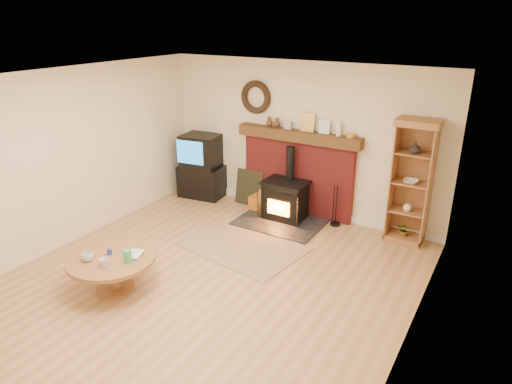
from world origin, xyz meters
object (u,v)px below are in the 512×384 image
Objects in this scene: tv_unit at (202,167)px; curio_cabinet at (412,182)px; coffee_table at (112,263)px; wood_stove at (284,202)px.

curio_cabinet is (3.82, 0.09, 0.38)m from tv_unit.
tv_unit is 0.63× the size of curio_cabinet.
wood_stove is at bearing 73.34° from coffee_table.
curio_cabinet is at bearing 8.26° from wood_stove.
wood_stove is 1.27× the size of coffee_table.
coffee_table is (-2.85, -3.27, -0.58)m from curio_cabinet.
curio_cabinet is (1.96, 0.28, 0.63)m from wood_stove.
wood_stove is at bearing -6.07° from tv_unit.
wood_stove is 2.07m from curio_cabinet.
curio_cabinet reaches higher than coffee_table.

